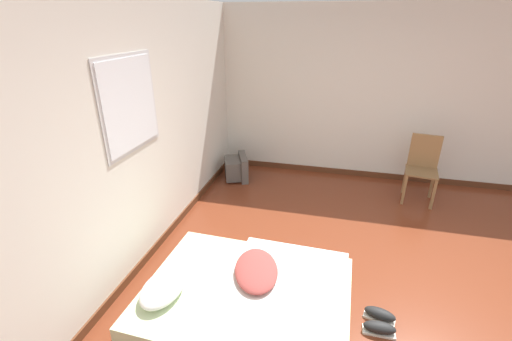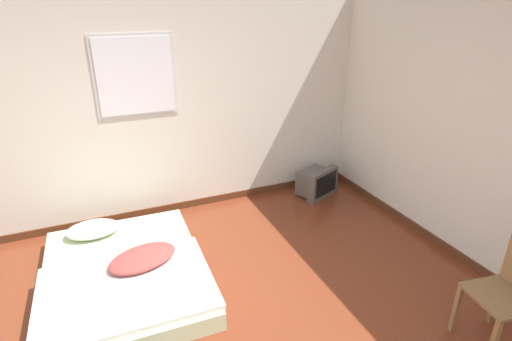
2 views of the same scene
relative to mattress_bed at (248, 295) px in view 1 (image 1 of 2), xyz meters
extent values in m
plane|color=maroon|center=(0.25, -1.29, -0.11)|extent=(20.00, 20.00, 0.00)
cube|color=silver|center=(0.25, 1.25, 1.19)|extent=(8.17, 0.06, 2.60)
cube|color=#562D19|center=(0.25, 1.21, -0.07)|extent=(8.17, 0.02, 0.09)
cube|color=silver|center=(0.44, 1.21, 1.55)|extent=(0.85, 0.01, 0.87)
cube|color=white|center=(0.44, 1.21, 1.55)|extent=(0.78, 0.01, 0.80)
cube|color=silver|center=(3.17, -1.29, 1.19)|extent=(0.06, 7.43, 2.60)
cube|color=#562D19|center=(3.13, -1.29, -0.07)|extent=(0.02, 7.43, 0.09)
cube|color=beige|center=(0.00, 0.02, -0.03)|extent=(1.43, 1.84, 0.17)
ellipsoid|color=silver|center=(-0.22, 0.70, 0.12)|extent=(0.53, 0.35, 0.14)
cube|color=silver|center=(-0.01, -0.32, 0.08)|extent=(1.44, 1.08, 0.05)
ellipsoid|color=#993D38|center=(0.17, -0.03, 0.14)|extent=(0.71, 0.55, 0.11)
cube|color=#56514C|center=(2.54, 0.94, 0.06)|extent=(0.49, 0.38, 0.31)
cube|color=#56514C|center=(2.60, 0.78, 0.08)|extent=(0.52, 0.29, 0.38)
cube|color=black|center=(2.62, 0.73, 0.09)|extent=(0.40, 0.17, 0.28)
cube|color=olive|center=(2.25, -1.96, 0.10)|extent=(0.04, 0.04, 0.44)
cube|color=olive|center=(2.31, -1.60, 0.10)|extent=(0.04, 0.04, 0.44)
cube|color=olive|center=(2.61, -2.02, 0.10)|extent=(0.04, 0.04, 0.44)
cube|color=olive|center=(2.66, -1.66, 0.10)|extent=(0.04, 0.04, 0.44)
cube|color=brown|center=(2.46, -1.81, 0.33)|extent=(0.47, 0.47, 0.02)
cube|color=olive|center=(2.64, -1.84, 0.58)|extent=(0.09, 0.39, 0.47)
cube|color=silver|center=(-0.03, -1.13, -0.10)|extent=(0.10, 0.26, 0.02)
ellipsoid|color=black|center=(-0.03, -1.13, -0.06)|extent=(0.11, 0.26, 0.09)
cube|color=silver|center=(0.12, -1.14, -0.10)|extent=(0.16, 0.28, 0.02)
ellipsoid|color=black|center=(0.12, -1.14, -0.06)|extent=(0.17, 0.28, 0.09)
camera|label=1|loc=(-2.25, -0.63, 2.26)|focal=24.00mm
camera|label=2|loc=(-0.07, -3.20, 2.31)|focal=28.00mm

